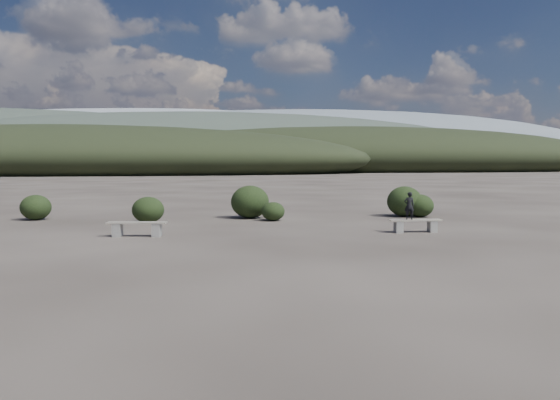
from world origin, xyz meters
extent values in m
plane|color=#2D2723|center=(0.00, 0.00, 0.00)|extent=(1200.00, 1200.00, 0.00)
cube|color=slate|center=(-4.76, 4.57, 0.19)|extent=(0.28, 0.36, 0.38)
cube|color=slate|center=(-3.62, 4.41, 0.19)|extent=(0.28, 0.36, 0.38)
cube|color=gray|center=(-4.19, 4.49, 0.41)|extent=(1.76, 0.59, 0.05)
cube|color=slate|center=(3.69, 4.25, 0.18)|extent=(0.24, 0.32, 0.36)
cube|color=slate|center=(4.77, 4.21, 0.18)|extent=(0.24, 0.32, 0.36)
cube|color=gray|center=(4.23, 4.23, 0.38)|extent=(1.63, 0.39, 0.04)
imported|color=black|center=(4.02, 4.23, 0.83)|extent=(0.33, 0.24, 0.86)
ellipsoid|color=black|center=(-4.22, 8.13, 0.47)|extent=(1.14, 1.14, 0.93)
ellipsoid|color=black|center=(-0.47, 9.22, 0.63)|extent=(1.48, 1.48, 1.27)
ellipsoid|color=black|center=(0.30, 8.18, 0.35)|extent=(0.87, 0.87, 0.69)
ellipsoid|color=black|center=(5.70, 9.01, 0.60)|extent=(1.38, 1.38, 1.21)
ellipsoid|color=black|center=(6.22, 8.71, 0.45)|extent=(1.08, 1.08, 0.90)
ellipsoid|color=black|center=(-8.50, 9.72, 0.47)|extent=(1.12, 1.12, 0.95)
ellipsoid|color=black|center=(-25.00, 90.00, 2.70)|extent=(110.00, 40.00, 12.00)
ellipsoid|color=black|center=(35.00, 110.00, 3.15)|extent=(120.00, 44.00, 14.00)
ellipsoid|color=#2D372E|center=(0.00, 160.00, 5.40)|extent=(190.00, 64.00, 24.00)
ellipsoid|color=slate|center=(70.00, 300.00, 9.90)|extent=(340.00, 110.00, 44.00)
ellipsoid|color=gray|center=(-30.00, 400.00, 12.60)|extent=(460.00, 140.00, 56.00)
camera|label=1|loc=(-2.28, -11.76, 2.18)|focal=35.00mm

